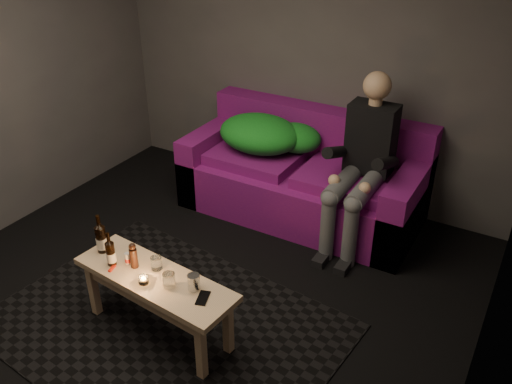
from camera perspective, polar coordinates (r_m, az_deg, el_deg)
floor at (r=4.07m, az=-9.39°, el=-12.66°), size 4.50×4.50×0.00m
room at (r=3.57m, az=-6.79°, el=11.95°), size 4.50×4.50×4.50m
rug at (r=3.98m, az=-9.55°, el=-13.75°), size 2.51×1.93×0.01m
sofa at (r=5.06m, az=5.08°, el=1.40°), size 2.16×0.97×0.93m
green_blanket at (r=5.05m, az=1.12°, el=6.08°), size 0.95×0.65×0.32m
person at (r=4.53m, az=11.13°, el=3.30°), size 0.39×0.90×1.44m
coffee_table at (r=3.70m, az=-10.53°, el=-9.77°), size 1.21×0.49×0.48m
beer_bottle_a at (r=3.90m, az=-16.00°, el=-4.71°), size 0.07×0.07×0.29m
beer_bottle_b at (r=3.76m, az=-15.06°, el=-6.21°), size 0.06×0.06×0.25m
salt_shaker at (r=3.77m, az=-13.34°, el=-6.82°), size 0.05×0.05×0.08m
pepper_mill at (r=3.71m, az=-12.75°, el=-6.81°), size 0.06×0.06×0.14m
tumbler_back at (r=3.68m, az=-10.44°, el=-7.37°), size 0.09×0.09×0.09m
tealight at (r=3.59m, az=-11.76°, el=-9.03°), size 0.07×0.07×0.05m
tumbler_front at (r=3.52m, az=-9.13°, el=-9.15°), size 0.09×0.09×0.10m
steel_cup at (r=3.47m, az=-6.57°, el=-9.40°), size 0.08×0.08×0.11m
smartphone at (r=3.43m, az=-5.61°, el=-11.04°), size 0.11×0.15×0.01m
red_lighter at (r=3.77m, az=-14.92°, el=-7.76°), size 0.04×0.08×0.01m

